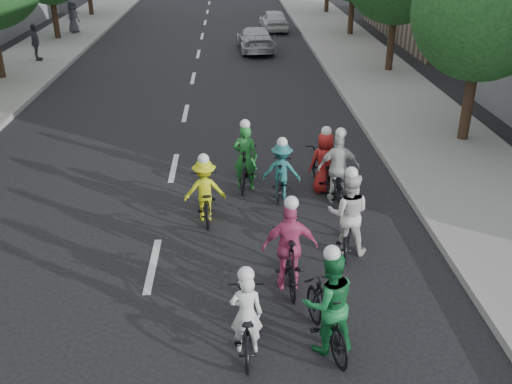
{
  "coord_description": "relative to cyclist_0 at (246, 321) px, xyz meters",
  "views": [
    {
      "loc": [
        1.63,
        -9.77,
        6.28
      ],
      "look_at": [
        2.14,
        1.24,
        1.0
      ],
      "focal_mm": 40.0,
      "sensor_mm": 36.0,
      "label": 1
    }
  ],
  "objects": [
    {
      "name": "spectator_1",
      "position": [
        -9.42,
        20.71,
        0.49
      ],
      "size": [
        0.61,
        1.07,
        1.72
      ],
      "primitive_type": "imported",
      "rotation": [
        0.0,
        0.0,
        1.77
      ],
      "color": "#4D4D59",
      "rests_on": "sidewalk_left"
    },
    {
      "name": "cyclist_0",
      "position": [
        0.0,
        0.0,
        0.0
      ],
      "size": [
        0.64,
        1.73,
        1.57
      ],
      "rotation": [
        0.0,
        0.0,
        3.12
      ],
      "color": "black",
      "rests_on": "ground"
    },
    {
      "name": "follow_car_trail",
      "position": [
        2.58,
        29.22,
        0.12
      ],
      "size": [
        1.8,
        3.89,
        1.29
      ],
      "primitive_type": "imported",
      "rotation": [
        0.0,
        0.0,
        3.22
      ],
      "color": "silver",
      "rests_on": "ground"
    },
    {
      "name": "spectator_2",
      "position": [
        -9.47,
        28.23,
        0.53
      ],
      "size": [
        0.86,
        1.03,
        1.8
      ],
      "primitive_type": "imported",
      "rotation": [
        0.0,
        0.0,
        1.18
      ],
      "color": "#484954",
      "rests_on": "sidewalk_left"
    },
    {
      "name": "cyclist_5",
      "position": [
        0.16,
        6.15,
        0.13
      ],
      "size": [
        0.74,
        1.84,
        1.85
      ],
      "rotation": [
        0.0,
        0.0,
        3.01
      ],
      "color": "black",
      "rests_on": "ground"
    },
    {
      "name": "cyclist_7",
      "position": [
        1.03,
        5.53,
        0.09
      ],
      "size": [
        1.02,
        1.64,
        1.59
      ],
      "rotation": [
        0.0,
        0.0,
        2.95
      ],
      "color": "black",
      "rests_on": "ground"
    },
    {
      "name": "cyclist_1",
      "position": [
        1.29,
        -0.03,
        0.2
      ],
      "size": [
        0.98,
        1.88,
        1.91
      ],
      "rotation": [
        0.0,
        0.0,
        3.35
      ],
      "color": "black",
      "rests_on": "ground"
    },
    {
      "name": "ground",
      "position": [
        -1.81,
        2.49,
        -0.52
      ],
      "size": [
        120.0,
        120.0,
        0.0
      ],
      "primitive_type": "plane",
      "color": "black",
      "rests_on": "ground"
    },
    {
      "name": "tree_r_0",
      "position": [
        6.99,
        9.09,
        3.44
      ],
      "size": [
        4.0,
        4.0,
        5.97
      ],
      "color": "black",
      "rests_on": "ground"
    },
    {
      "name": "cyclist_4",
      "position": [
        2.14,
        5.87,
        0.09
      ],
      "size": [
        0.97,
        2.05,
        1.74
      ],
      "rotation": [
        0.0,
        0.0,
        3.29
      ],
      "color": "black",
      "rests_on": "ground"
    },
    {
      "name": "follow_car_lead",
      "position": [
        1.17,
        23.12,
        0.1
      ],
      "size": [
        2.04,
        4.41,
        1.25
      ],
      "primitive_type": "imported",
      "rotation": [
        0.0,
        0.0,
        3.21
      ],
      "color": "#B6B6BB",
      "rests_on": "ground"
    },
    {
      "name": "cyclist_2",
      "position": [
        -0.81,
        4.51,
        0.07
      ],
      "size": [
        0.99,
        1.83,
        1.62
      ],
      "rotation": [
        0.0,
        0.0,
        3.23
      ],
      "color": "black",
      "rests_on": "ground"
    },
    {
      "name": "curb_right",
      "position": [
        4.24,
        12.49,
        -0.43
      ],
      "size": [
        0.18,
        80.0,
        0.18
      ],
      "primitive_type": "cube",
      "color": "#999993",
      "rests_on": "ground"
    },
    {
      "name": "cyclist_8",
      "position": [
        2.39,
        5.29,
        0.14
      ],
      "size": [
        1.03,
        1.67,
        1.9
      ],
      "rotation": [
        0.0,
        0.0,
        3.17
      ],
      "color": "black",
      "rests_on": "ground"
    },
    {
      "name": "cyclist_6",
      "position": [
        2.17,
        2.92,
        0.17
      ],
      "size": [
        0.98,
        1.77,
        1.91
      ],
      "rotation": [
        0.0,
        0.0,
        2.93
      ],
      "color": "black",
      "rests_on": "ground"
    },
    {
      "name": "curb_left",
      "position": [
        -7.86,
        12.49,
        -0.43
      ],
      "size": [
        0.18,
        80.0,
        0.18
      ],
      "primitive_type": "cube",
      "color": "#999993",
      "rests_on": "ground"
    },
    {
      "name": "sidewalk_right",
      "position": [
        6.19,
        12.49,
        -0.45
      ],
      "size": [
        4.0,
        80.0,
        0.15
      ],
      "primitive_type": "cube",
      "color": "gray",
      "rests_on": "ground"
    },
    {
      "name": "cyclist_3",
      "position": [
        0.85,
        1.7,
        0.18
      ],
      "size": [
        1.04,
        1.87,
        1.9
      ],
      "rotation": [
        0.0,
        0.0,
        3.16
      ],
      "color": "black",
      "rests_on": "ground"
    }
  ]
}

